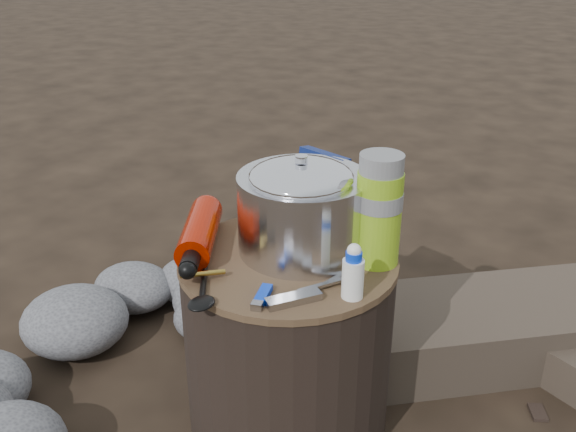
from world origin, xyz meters
The scene contains 15 objects.
ground centered at (0.00, 0.00, 0.00)m, with size 60.00×60.00×0.00m, color black.
stump centered at (0.00, 0.00, 0.20)m, with size 0.42×0.42×0.39m, color black.
rock_ring centered at (-0.45, -0.09, 0.08)m, with size 0.38×0.84×0.17m, color #58585D, non-canonical shape.
foil_windscreen centered at (0.01, 0.05, 0.47)m, with size 0.26×0.26×0.16m, color silver.
camping_pot centered at (0.01, 0.03, 0.49)m, with size 0.19×0.19×0.19m, color silver.
fuel_bottle centered at (-0.17, -0.05, 0.42)m, with size 0.07×0.28×0.07m, color #A71400, non-canonical shape.
thermos centered at (0.15, 0.08, 0.50)m, with size 0.09×0.09×0.21m, color #88BA1C.
travel_mug centered at (0.10, 0.15, 0.45)m, with size 0.08×0.08×0.11m, color black.
stuff_sack centered at (-0.11, 0.15, 0.45)m, with size 0.16×0.13×0.11m, color gold.
food_pouch centered at (-0.03, 0.18, 0.47)m, with size 0.12×0.03×0.15m, color navy.
lighter centered at (0.04, -0.15, 0.40)m, with size 0.02×0.07×0.01m, color #0B39DE.
multitool centered at (0.09, -0.13, 0.40)m, with size 0.03×0.10×0.01m, color #A0A0A5.
pot_grabber centered at (0.11, -0.06, 0.40)m, with size 0.03×0.12×0.01m, color #A0A0A5, non-canonical shape.
spork centered at (-0.08, -0.16, 0.40)m, with size 0.04×0.17×0.01m, color black, non-canonical shape.
squeeze_bottle centered at (0.17, -0.06, 0.44)m, with size 0.04×0.04×0.09m, color white.
Camera 1 is at (0.57, -0.93, 0.99)m, focal length 39.85 mm.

